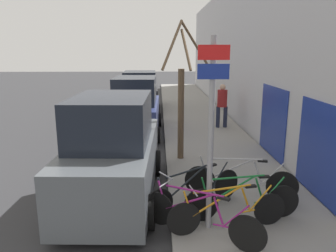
{
  "coord_description": "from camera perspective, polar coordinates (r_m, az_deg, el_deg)",
  "views": [
    {
      "loc": [
        0.79,
        -1.12,
        3.29
      ],
      "look_at": [
        1.03,
        7.38,
        1.32
      ],
      "focal_mm": 35.0,
      "sensor_mm": 36.0,
      "label": 1
    }
  ],
  "objects": [
    {
      "name": "parked_car_2",
      "position": [
        18.04,
        -4.87,
        5.69
      ],
      "size": [
        2.14,
        4.38,
        2.19
      ],
      "rotation": [
        0.0,
        0.0,
        0.02
      ],
      "color": "black",
      "rests_on": "ground"
    },
    {
      "name": "bicycle_1",
      "position": [
        6.09,
        10.42,
        -14.34
      ],
      "size": [
        2.2,
        0.58,
        0.84
      ],
      "rotation": [
        0.0,
        0.0,
        1.77
      ],
      "color": "black",
      "rests_on": "sidewalk_curb"
    },
    {
      "name": "parked_car_1",
      "position": [
        12.98,
        -5.6,
        2.91
      ],
      "size": [
        2.02,
        4.24,
        2.29
      ],
      "rotation": [
        0.0,
        0.0,
        -0.02
      ],
      "color": "navy",
      "rests_on": "ground"
    },
    {
      "name": "building_facade",
      "position": [
        15.45,
        12.01,
        12.55
      ],
      "size": [
        0.23,
        32.0,
        6.5
      ],
      "color": "#BCBCC1",
      "rests_on": "ground"
    },
    {
      "name": "bicycle_2",
      "position": [
        6.48,
        12.81,
        -12.52
      ],
      "size": [
        2.22,
        0.44,
        0.89
      ],
      "rotation": [
        0.0,
        0.0,
        1.64
      ],
      "color": "black",
      "rests_on": "sidewalk_curb"
    },
    {
      "name": "street_tree",
      "position": [
        9.41,
        2.4,
        4.41
      ],
      "size": [
        1.49,
        1.29,
        3.96
      ],
      "color": "brown",
      "rests_on": "sidewalk_curb"
    },
    {
      "name": "pedestrian_near",
      "position": [
        13.69,
        9.41,
        4.04
      ],
      "size": [
        0.47,
        0.4,
        1.8
      ],
      "rotation": [
        0.0,
        0.0,
        3.18
      ],
      "color": "#1E2338",
      "rests_on": "sidewalk_curb"
    },
    {
      "name": "signpost",
      "position": [
        5.59,
        7.51,
        -0.33
      ],
      "size": [
        0.52,
        0.12,
        3.38
      ],
      "color": "#939399",
      "rests_on": "sidewalk_curb"
    },
    {
      "name": "sidewalk_curb",
      "position": [
        15.56,
        5.12,
        1.08
      ],
      "size": [
        3.2,
        32.0,
        0.15
      ],
      "color": "gray",
      "rests_on": "ground"
    },
    {
      "name": "bicycle_3",
      "position": [
        6.7,
        4.71,
        -11.27
      ],
      "size": [
        2.03,
        1.34,
        0.9
      ],
      "rotation": [
        0.0,
        0.0,
        2.15
      ],
      "color": "black",
      "rests_on": "sidewalk_curb"
    },
    {
      "name": "ground_plane",
      "position": [
        12.77,
        -5.09,
        -1.93
      ],
      "size": [
        80.0,
        80.0,
        0.0
      ],
      "primitive_type": "plane",
      "color": "#333335"
    },
    {
      "name": "bicycle_0",
      "position": [
        5.8,
        5.56,
        -15.5
      ],
      "size": [
        1.95,
        1.27,
        0.87
      ],
      "rotation": [
        0.0,
        0.0,
        1.0
      ],
      "color": "black",
      "rests_on": "sidewalk_curb"
    },
    {
      "name": "parked_car_0",
      "position": [
        7.4,
        -9.38,
        -4.7
      ],
      "size": [
        2.09,
        4.51,
        2.35
      ],
      "rotation": [
        0.0,
        0.0,
        -0.04
      ],
      "color": "#51565B",
      "rests_on": "ground"
    },
    {
      "name": "bicycle_4",
      "position": [
        7.31,
        12.47,
        -9.33
      ],
      "size": [
        2.36,
        0.65,
        0.93
      ],
      "rotation": [
        0.0,
        0.0,
        1.35
      ],
      "color": "black",
      "rests_on": "sidewalk_curb"
    }
  ]
}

